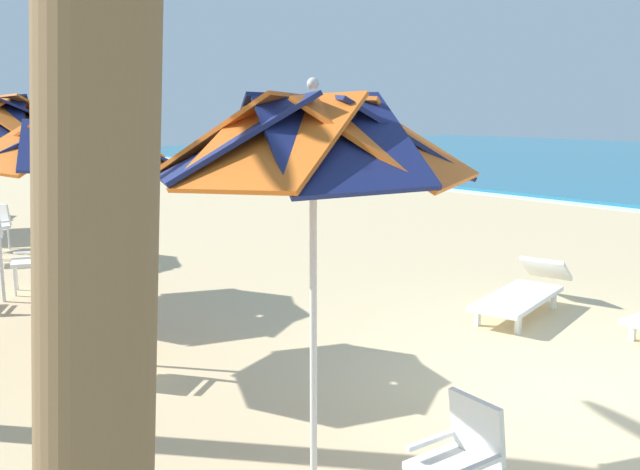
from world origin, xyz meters
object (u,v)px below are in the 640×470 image
(plastic_chair_1, at_px, (117,330))
(plastic_chair_2, at_px, (32,258))
(plastic_chair_0, at_px, (461,458))
(beach_umbrella_1, at_px, (69,147))
(sun_lounger_2, at_px, (523,292))
(beach_umbrella_0, at_px, (313,142))

(plastic_chair_1, bearing_deg, plastic_chair_2, 173.04)
(plastic_chair_1, bearing_deg, plastic_chair_0, 8.13)
(plastic_chair_0, height_order, beach_umbrella_1, beach_umbrella_1)
(plastic_chair_1, relative_size, plastic_chair_2, 1.00)
(plastic_chair_0, bearing_deg, plastic_chair_1, -171.87)
(beach_umbrella_1, relative_size, plastic_chair_1, 3.00)
(plastic_chair_0, height_order, plastic_chair_2, same)
(plastic_chair_0, xyz_separation_m, sun_lounger_2, (-2.41, 4.40, -0.22))
(beach_umbrella_1, bearing_deg, sun_lounger_2, 67.88)
(plastic_chair_0, bearing_deg, sun_lounger_2, 118.74)
(beach_umbrella_1, height_order, sun_lounger_2, beach_umbrella_1)
(beach_umbrella_1, xyz_separation_m, sun_lounger_2, (2.05, 5.04, -1.97))
(plastic_chair_0, height_order, plastic_chair_1, same)
(beach_umbrella_0, height_order, plastic_chair_0, beach_umbrella_0)
(plastic_chair_2, bearing_deg, plastic_chair_0, 0.47)
(plastic_chair_0, distance_m, plastic_chair_2, 7.67)
(plastic_chair_1, bearing_deg, beach_umbrella_0, 4.17)
(sun_lounger_2, bearing_deg, plastic_chair_2, -139.63)
(beach_umbrella_1, height_order, plastic_chair_2, beach_umbrella_1)
(beach_umbrella_0, relative_size, plastic_chair_0, 3.26)
(beach_umbrella_0, relative_size, plastic_chair_1, 3.26)
(plastic_chair_1, bearing_deg, sun_lounger_2, 74.67)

